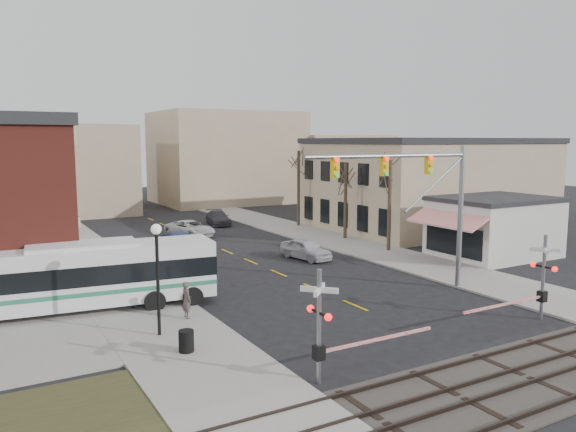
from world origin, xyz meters
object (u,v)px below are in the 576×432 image
object	(u,v)px
traffic_signal_mast	(423,188)
rr_crossing_east	(537,279)
car_b	(173,241)
car_d	(218,218)
street_lamp	(157,257)
car_a	(306,249)
rr_crossing_west	(330,326)
pedestrian_near	(187,300)
pedestrian_far	(138,290)
car_c	(190,229)
trash_bin	(186,341)
transit_bus	(84,275)

from	to	relation	value
traffic_signal_mast	rr_crossing_east	xyz separation A→B (m)	(1.47, -6.02, -3.79)
car_b	car_d	bearing A→B (deg)	-152.68
street_lamp	car_a	size ratio (longest dim) A/B	1.13
traffic_signal_mast	rr_crossing_east	world-z (taller)	traffic_signal_mast
rr_crossing_west	car_a	world-z (taller)	rr_crossing_west
pedestrian_near	rr_crossing_east	bearing A→B (deg)	-123.20
rr_crossing_west	car_b	xyz separation A→B (m)	(2.81, 25.44, -1.29)
street_lamp	car_a	world-z (taller)	street_lamp
pedestrian_far	rr_crossing_east	bearing A→B (deg)	-68.68
street_lamp	pedestrian_far	bearing A→B (deg)	85.93
street_lamp	pedestrian_near	xyz separation A→B (m)	(1.80, 1.61, -2.49)
car_c	pedestrian_far	world-z (taller)	pedestrian_far
trash_bin	pedestrian_far	bearing A→B (deg)	90.25
traffic_signal_mast	car_d	bearing A→B (deg)	89.12
car_c	car_d	world-z (taller)	car_c
rr_crossing_west	pedestrian_near	distance (m)	9.02
traffic_signal_mast	trash_bin	bearing A→B (deg)	-171.96
rr_crossing_east	transit_bus	bearing A→B (deg)	146.56
street_lamp	trash_bin	xyz separation A→B (m)	(0.35, -2.37, -2.93)
car_b	pedestrian_near	xyz separation A→B (m)	(-4.83, -16.71, 0.30)
trash_bin	transit_bus	bearing A→B (deg)	107.36
transit_bus	car_b	distance (m)	15.66
pedestrian_near	street_lamp	bearing A→B (deg)	128.59
car_a	car_c	distance (m)	13.60
trash_bin	street_lamp	bearing A→B (deg)	98.34
car_c	car_d	xyz separation A→B (m)	(4.81, 5.20, -0.01)
trash_bin	pedestrian_near	size ratio (longest dim) A/B	0.49
car_a	car_c	size ratio (longest dim) A/B	0.85
traffic_signal_mast	street_lamp	world-z (taller)	traffic_signal_mast
transit_bus	car_a	distance (m)	16.58
traffic_signal_mast	pedestrian_far	xyz separation A→B (m)	(-13.96, 4.87, -4.78)
car_a	car_b	size ratio (longest dim) A/B	1.02
street_lamp	car_b	world-z (taller)	street_lamp
transit_bus	rr_crossing_west	size ratio (longest dim) A/B	2.27
trash_bin	car_b	xyz separation A→B (m)	(6.28, 20.69, 0.13)
street_lamp	car_b	distance (m)	19.68
car_d	pedestrian_far	bearing A→B (deg)	-109.82
car_d	trash_bin	bearing A→B (deg)	-103.92
car_c	car_d	distance (m)	7.08
street_lamp	pedestrian_near	size ratio (longest dim) A/B	2.75
rr_crossing_east	trash_bin	xyz separation A→B (m)	(-15.40, 4.06, -1.42)
car_d	pedestrian_near	bearing A→B (deg)	-104.60
street_lamp	rr_crossing_west	bearing A→B (deg)	-61.81
car_b	street_lamp	bearing A→B (deg)	45.33
car_b	pedestrian_near	bearing A→B (deg)	49.09
rr_crossing_east	trash_bin	bearing A→B (deg)	165.24
rr_crossing_east	car_b	size ratio (longest dim) A/B	1.36
transit_bus	car_b	size ratio (longest dim) A/B	3.09
trash_bin	pedestrian_near	xyz separation A→B (m)	(1.45, 3.98, 0.44)
rr_crossing_west	pedestrian_far	distance (m)	12.15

